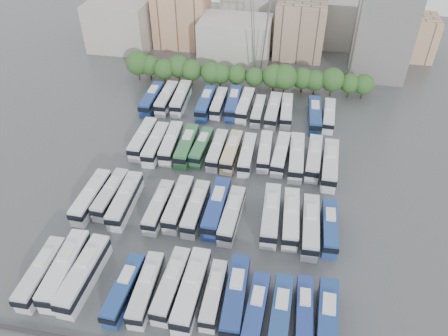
% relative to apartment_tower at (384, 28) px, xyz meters
% --- Properties ---
extents(ground, '(220.00, 220.00, 0.00)m').
position_rel_apartment_tower_xyz_m(ground, '(-34.00, -58.00, -13.00)').
color(ground, '#424447').
rests_on(ground, ground).
extents(tree_line, '(64.87, 7.82, 8.12)m').
position_rel_apartment_tower_xyz_m(tree_line, '(-35.10, -15.91, -8.62)').
color(tree_line, black).
rests_on(tree_line, ground).
extents(city_buildings, '(102.00, 35.00, 20.00)m').
position_rel_apartment_tower_xyz_m(city_buildings, '(-41.46, 13.86, -5.13)').
color(city_buildings, '#9E998E').
rests_on(city_buildings, ground).
extents(apartment_tower, '(14.00, 14.00, 26.00)m').
position_rel_apartment_tower_xyz_m(apartment_tower, '(0.00, 0.00, 0.00)').
color(apartment_tower, silver).
rests_on(apartment_tower, ground).
extents(electricity_pylon, '(9.00, 6.91, 33.83)m').
position_rel_apartment_tower_xyz_m(electricity_pylon, '(-32.00, -8.00, 5.66)').
color(electricity_pylon, slate).
rests_on(electricity_pylon, ground).
extents(bus_r0_s0, '(2.85, 12.34, 3.86)m').
position_rel_apartment_tower_xyz_m(bus_r0_s0, '(-55.56, -82.55, -11.11)').
color(bus_r0_s0, silver).
rests_on(bus_r0_s0, ground).
extents(bus_r0_s1, '(3.55, 13.71, 4.26)m').
position_rel_apartment_tower_xyz_m(bus_r0_s1, '(-52.22, -81.36, -10.91)').
color(bus_r0_s1, white).
rests_on(bus_r0_s1, ground).
extents(bus_r0_s2, '(3.38, 13.61, 4.24)m').
position_rel_apartment_tower_xyz_m(bus_r0_s2, '(-48.96, -81.72, -10.92)').
color(bus_r0_s2, silver).
rests_on(bus_r0_s2, ground).
extents(bus_r0_s4, '(2.97, 11.71, 3.65)m').
position_rel_apartment_tower_xyz_m(bus_r0_s4, '(-42.13, -82.96, -11.21)').
color(bus_r0_s4, navy).
rests_on(bus_r0_s4, ground).
extents(bus_r0_s5, '(2.96, 11.94, 3.72)m').
position_rel_apartment_tower_xyz_m(bus_r0_s5, '(-38.94, -82.30, -11.17)').
color(bus_r0_s5, silver).
rests_on(bus_r0_s5, ground).
extents(bus_r0_s6, '(3.09, 12.36, 3.85)m').
position_rel_apartment_tower_xyz_m(bus_r0_s6, '(-35.48, -80.92, -11.11)').
color(bus_r0_s6, silver).
rests_on(bus_r0_s6, ground).
extents(bus_r0_s7, '(3.08, 13.43, 4.20)m').
position_rel_apartment_tower_xyz_m(bus_r0_s7, '(-32.29, -81.33, -10.94)').
color(bus_r0_s7, silver).
rests_on(bus_r0_s7, ground).
extents(bus_r0_s8, '(2.48, 10.91, 3.42)m').
position_rel_apartment_tower_xyz_m(bus_r0_s8, '(-28.99, -81.28, -11.32)').
color(bus_r0_s8, silver).
rests_on(bus_r0_s8, ground).
extents(bus_r0_s9, '(3.28, 13.24, 4.13)m').
position_rel_apartment_tower_xyz_m(bus_r0_s9, '(-25.82, -81.25, -10.97)').
color(bus_r0_s9, navy).
rests_on(bus_r0_s9, ground).
extents(bus_r0_s10, '(3.03, 11.86, 3.69)m').
position_rel_apartment_tower_xyz_m(bus_r0_s10, '(-22.64, -83.05, -11.19)').
color(bus_r0_s10, navy).
rests_on(bus_r0_s10, ground).
extents(bus_r0_s11, '(2.96, 12.38, 3.87)m').
position_rel_apartment_tower_xyz_m(bus_r0_s11, '(-19.19, -83.12, -11.10)').
color(bus_r0_s11, navy).
rests_on(bus_r0_s11, ground).
extents(bus_r0_s12, '(2.69, 10.90, 3.40)m').
position_rel_apartment_tower_xyz_m(bus_r0_s12, '(-15.96, -81.71, -11.33)').
color(bus_r0_s12, navy).
rests_on(bus_r0_s12, ground).
extents(bus_r0_s13, '(3.14, 12.78, 3.98)m').
position_rel_apartment_tower_xyz_m(bus_r0_s13, '(-12.81, -82.83, -11.04)').
color(bus_r0_s13, navy).
rests_on(bus_r0_s13, ground).
extents(bus_r1_s0, '(2.99, 12.60, 3.94)m').
position_rel_apartment_tower_xyz_m(bus_r1_s0, '(-55.30, -65.04, -11.07)').
color(bus_r1_s0, white).
rests_on(bus_r1_s0, ground).
extents(bus_r1_s1, '(3.03, 11.95, 3.72)m').
position_rel_apartment_tower_xyz_m(bus_r1_s1, '(-52.13, -63.58, -11.17)').
color(bus_r1_s1, silver).
rests_on(bus_r1_s1, ground).
extents(bus_r1_s2, '(3.07, 12.90, 4.03)m').
position_rel_apartment_tower_xyz_m(bus_r1_s2, '(-48.82, -64.77, -11.02)').
color(bus_r1_s2, silver).
rests_on(bus_r1_s2, ground).
extents(bus_r1_s4, '(2.69, 11.75, 3.68)m').
position_rel_apartment_tower_xyz_m(bus_r1_s4, '(-42.39, -65.15, -11.20)').
color(bus_r1_s4, silver).
rests_on(bus_r1_s4, ground).
extents(bus_r1_s5, '(2.81, 12.50, 3.92)m').
position_rel_apartment_tower_xyz_m(bus_r1_s5, '(-39.14, -63.81, -11.08)').
color(bus_r1_s5, silver).
rests_on(bus_r1_s5, ground).
extents(bus_r1_s6, '(2.79, 12.21, 3.82)m').
position_rel_apartment_tower_xyz_m(bus_r1_s6, '(-35.78, -64.35, -11.12)').
color(bus_r1_s6, silver).
rests_on(bus_r1_s6, ground).
extents(bus_r1_s7, '(2.98, 13.20, 4.13)m').
position_rel_apartment_tower_xyz_m(bus_r1_s7, '(-32.21, -63.62, -10.97)').
color(bus_r1_s7, navy).
rests_on(bus_r1_s7, ground).
extents(bus_r1_s8, '(3.14, 12.37, 3.85)m').
position_rel_apartment_tower_xyz_m(bus_r1_s8, '(-29.23, -64.88, -11.11)').
color(bus_r1_s8, silver).
rests_on(bus_r1_s8, ground).
extents(bus_r1_s10, '(3.34, 13.24, 4.12)m').
position_rel_apartment_tower_xyz_m(bus_r1_s10, '(-22.56, -63.62, -10.98)').
color(bus_r1_s10, silver).
rests_on(bus_r1_s10, ground).
extents(bus_r1_s11, '(3.30, 12.71, 3.95)m').
position_rel_apartment_tower_xyz_m(bus_r1_s11, '(-19.07, -63.74, -11.06)').
color(bus_r1_s11, silver).
rests_on(bus_r1_s11, ground).
extents(bus_r1_s12, '(3.10, 12.96, 4.05)m').
position_rel_apartment_tower_xyz_m(bus_r1_s12, '(-15.67, -65.10, -11.01)').
color(bus_r1_s12, silver).
rests_on(bus_r1_s12, ground).
extents(bus_r1_s13, '(2.77, 11.58, 3.62)m').
position_rel_apartment_tower_xyz_m(bus_r1_s13, '(-12.44, -64.53, -11.22)').
color(bus_r1_s13, navy).
rests_on(bus_r1_s13, ground).
extents(bus_r2_s1, '(2.79, 12.59, 3.95)m').
position_rel_apartment_tower_xyz_m(bus_r2_s1, '(-52.13, -45.46, -11.06)').
color(bus_r2_s1, silver).
rests_on(bus_r2_s1, ground).
extents(bus_r2_s2, '(3.05, 12.68, 3.96)m').
position_rel_apartment_tower_xyz_m(bus_r2_s2, '(-48.80, -46.85, -11.06)').
color(bus_r2_s2, silver).
rests_on(bus_r2_s2, ground).
extents(bus_r2_s3, '(3.35, 12.61, 3.92)m').
position_rel_apartment_tower_xyz_m(bus_r2_s3, '(-45.73, -45.83, -11.08)').
color(bus_r2_s3, silver).
rests_on(bus_r2_s3, ground).
extents(bus_r2_s4, '(2.93, 12.55, 3.92)m').
position_rel_apartment_tower_xyz_m(bus_r2_s4, '(-42.15, -46.31, -11.07)').
color(bus_r2_s4, '#2F6D3C').
rests_on(bus_r2_s4, ground).
extents(bus_r2_s5, '(3.02, 11.55, 3.59)m').
position_rel_apartment_tower_xyz_m(bus_r2_s5, '(-39.05, -45.85, -11.24)').
color(bus_r2_s5, '#2E6D40').
rests_on(bus_r2_s5, ground).
extents(bus_r2_s6, '(2.68, 11.67, 3.65)m').
position_rel_apartment_tower_xyz_m(bus_r2_s6, '(-35.58, -46.36, -11.21)').
color(bus_r2_s6, silver).
rests_on(bus_r2_s6, ground).
extents(bus_r2_s7, '(3.02, 12.11, 3.77)m').
position_rel_apartment_tower_xyz_m(bus_r2_s7, '(-32.50, -46.41, -11.15)').
color(bus_r2_s7, '#CDBC8D').
rests_on(bus_r2_s7, ground).
extents(bus_r2_s8, '(2.68, 11.80, 3.69)m').
position_rel_apartment_tower_xyz_m(bus_r2_s8, '(-29.18, -46.69, -11.19)').
color(bus_r2_s8, silver).
rests_on(bus_r2_s8, ground).
extents(bus_r2_s9, '(2.88, 11.54, 3.60)m').
position_rel_apartment_tower_xyz_m(bus_r2_s9, '(-25.72, -44.90, -11.23)').
color(bus_r2_s9, white).
rests_on(bus_r2_s9, ground).
extents(bus_r2_s10, '(3.27, 12.30, 3.82)m').
position_rel_apartment_tower_xyz_m(bus_r2_s10, '(-22.38, -45.31, -11.12)').
color(bus_r2_s10, white).
rests_on(bus_r2_s10, ground).
extents(bus_r2_s11, '(3.20, 13.30, 4.15)m').
position_rel_apartment_tower_xyz_m(bus_r2_s11, '(-19.16, -46.03, -10.96)').
color(bus_r2_s11, silver).
rests_on(bus_r2_s11, ground).
extents(bus_r2_s12, '(3.25, 12.75, 3.97)m').
position_rel_apartment_tower_xyz_m(bus_r2_s12, '(-15.65, -45.54, -11.05)').
color(bus_r2_s12, silver).
rests_on(bus_r2_s12, ground).
extents(bus_r2_s13, '(3.49, 13.69, 4.26)m').
position_rel_apartment_tower_xyz_m(bus_r2_s13, '(-12.45, -47.36, -10.91)').
color(bus_r2_s13, silver).
rests_on(bus_r2_s13, ground).
extents(bus_r3_s0, '(2.91, 12.86, 4.03)m').
position_rel_apartment_tower_xyz_m(bus_r3_s0, '(-55.65, -28.65, -11.02)').
color(bus_r3_s0, navy).
rests_on(bus_r3_s0, ground).
extents(bus_r3_s1, '(2.84, 12.69, 3.98)m').
position_rel_apartment_tower_xyz_m(bus_r3_s1, '(-52.17, -27.60, -11.05)').
color(bus_r3_s1, silver).
rests_on(bus_r3_s1, ground).
extents(bus_r3_s2, '(3.45, 13.17, 4.09)m').
position_rel_apartment_tower_xyz_m(bus_r3_s2, '(-48.65, -26.99, -10.99)').
color(bus_r3_s2, silver).
rests_on(bus_r3_s2, ground).
extents(bus_r3_s4, '(2.98, 12.85, 4.02)m').
position_rel_apartment_tower_xyz_m(bus_r3_s4, '(-42.12, -28.27, -11.03)').
color(bus_r3_s4, navy).
rests_on(bus_r3_s4, ground).
extents(bus_r3_s5, '(2.55, 11.45, 3.59)m').
position_rel_apartment_tower_xyz_m(bus_r3_s5, '(-39.03, -27.27, -11.24)').
color(bus_r3_s5, silver).
rests_on(bus_r3_s5, ground).
extents(bus_r3_s6, '(3.34, 12.86, 4.00)m').
position_rel_apartment_tower_xyz_m(bus_r3_s6, '(-35.53, -26.87, -11.04)').
color(bus_r3_s6, navy).
rests_on(bus_r3_s6, ground).
extents(bus_r3_s7, '(3.13, 12.52, 3.90)m').
position_rel_apartment_tower_xyz_m(bus_r3_s7, '(-32.54, -27.21, -11.08)').
color(bus_r3_s7, white).
rests_on(bus_r3_s7, ground).
extents(bus_r3_s8, '(2.49, 11.04, 3.46)m').
position_rel_apartment_tower_xyz_m(bus_r3_s8, '(-29.14, -28.92, -11.30)').
color(bus_r3_s8, silver).
rests_on(bus_r3_s8, ground).
extents(bus_r3_s9, '(3.07, 12.84, 4.01)m').
position_rel_apartment_tower_xyz_m(bus_r3_s9, '(-25.63, -28.68, -11.03)').
color(bus_r3_s9, silver).
rests_on(bus_r3_s9, ground).
extents(bus_r3_s10, '(3.02, 12.09, 3.77)m').
position_rel_apartment_tower_xyz_m(bus_r3_s10, '(-22.53, -27.90, -11.15)').
color(bus_r3_s10, silver).
rests_on(bus_r3_s10, ground).
extents(bus_r3_s12, '(3.46, 13.14, 4.09)m').
position_rel_apartment_tower_xyz_m(bus_r3_s12, '(-15.94, -28.93, -10.99)').
color(bus_r3_s12, navy).
rests_on(bus_r3_s12, ground).
extents(bus_r3_s13, '(2.93, 11.73, 3.66)m').
position_rel_apartment_tower_xyz_m(bus_r3_s13, '(-12.63, -28.13, -11.21)').
color(bus_r3_s13, silver).
rests_on(bus_r3_s13, ground).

